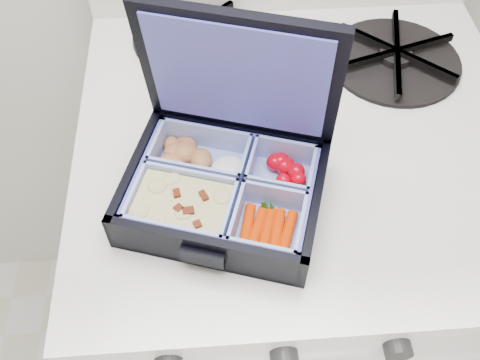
{
  "coord_description": "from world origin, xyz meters",
  "views": [
    {
      "loc": [
        -0.47,
        1.2,
        1.4
      ],
      "look_at": [
        -0.45,
        1.57,
        0.92
      ],
      "focal_mm": 40.0,
      "sensor_mm": 36.0,
      "label": 1
    }
  ],
  "objects_px": {
    "stove": "(281,274)",
    "bento_box": "(224,191)",
    "fork": "(242,108)",
    "burner_grate": "(396,55)"
  },
  "relations": [
    {
      "from": "stove",
      "to": "fork",
      "type": "bearing_deg",
      "value": 162.22
    },
    {
      "from": "stove",
      "to": "bento_box",
      "type": "bearing_deg",
      "value": -130.67
    },
    {
      "from": "fork",
      "to": "stove",
      "type": "bearing_deg",
      "value": 14.66
    },
    {
      "from": "bento_box",
      "to": "fork",
      "type": "height_order",
      "value": "bento_box"
    },
    {
      "from": "bento_box",
      "to": "fork",
      "type": "distance_m",
      "value": 0.16
    },
    {
      "from": "bento_box",
      "to": "fork",
      "type": "xyz_separation_m",
      "value": [
        0.03,
        0.15,
        -0.02
      ]
    },
    {
      "from": "stove",
      "to": "burner_grate",
      "type": "distance_m",
      "value": 0.49
    },
    {
      "from": "stove",
      "to": "burner_grate",
      "type": "relative_size",
      "value": 4.66
    },
    {
      "from": "stove",
      "to": "fork",
      "type": "xyz_separation_m",
      "value": [
        -0.08,
        0.02,
        0.45
      ]
    },
    {
      "from": "stove",
      "to": "bento_box",
      "type": "distance_m",
      "value": 0.5
    }
  ]
}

